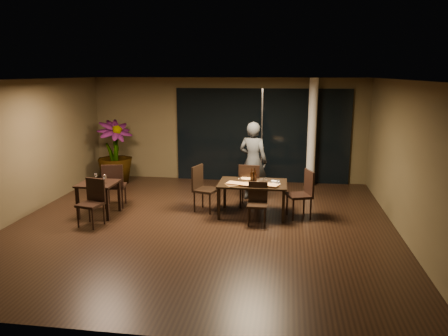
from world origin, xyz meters
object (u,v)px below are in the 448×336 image
Objects in this scene: chair_side_near at (93,200)px; bottle_a at (252,175)px; chair_main_far at (250,183)px; potted_plant at (115,152)px; chair_main_left at (202,186)px; chair_side_far at (114,183)px; main_table at (253,186)px; side_table at (98,188)px; diner at (253,161)px; chair_main_near at (257,201)px; bottle_b at (255,176)px; bottle_c at (255,175)px; chair_main_right at (303,191)px.

bottle_a is at bearing 32.36° from chair_side_near.
chair_main_far is 4.41m from potted_plant.
chair_side_far reaches higher than chair_main_left.
main_table is 4.76m from potted_plant.
chair_side_near is 0.54× the size of potted_plant.
chair_side_near is at bearing -161.01° from main_table.
potted_plant is 4.72m from bottle_a.
potted_plant is (-0.75, 2.83, 0.28)m from side_table.
diner reaches higher than side_table.
bottle_b reaches higher than chair_main_near.
chair_side_near is at bearing -160.40° from bottle_b.
diner reaches higher than bottle_c.
main_table is 4.72× the size of bottle_a.
side_table is at bearing -171.02° from bottle_a.
potted_plant is at bearing 150.65° from main_table.
chair_main_near is 0.72m from bottle_a.
chair_main_left reaches higher than bottle_b.
chair_main_left is at bearing 60.31° from diner.
diner reaches higher than chair_side_near.
diner is 1.19m from bottle_a.
bottle_b is 0.84× the size of bottle_c.
chair_main_left is (-1.05, -0.39, 0.00)m from chair_main_far.
chair_main_left is 2.45m from chair_side_near.
chair_main_left is at bearing 175.27° from bottle_c.
bottle_a is (0.07, -1.18, -0.08)m from diner.
bottle_c is (3.29, 1.19, 0.36)m from chair_side_near.
chair_main_far is at bearing -23.74° from potted_plant.
chair_side_far is at bearing 179.54° from bottle_b.
chair_side_far is at bearing 169.81° from chair_main_near.
bottle_b is at bearing -30.75° from bottle_c.
potted_plant reaches higher than bottle_b.
bottle_a is (4.12, -2.30, 0.01)m from potted_plant.
main_table is at bearing -115.05° from bottle_c.
chair_side_near is at bearing 29.82° from chair_main_far.
bottle_a is (-0.17, 0.56, 0.42)m from chair_main_near.
bottle_b is at bearing 32.30° from chair_side_near.
side_table is 0.76× the size of chair_side_far.
bottle_a is 0.99× the size of bottle_c.
side_table is at bearing 66.76° from chair_side_far.
bottle_b is at bearing -28.42° from potted_plant.
bottle_a is 1.18× the size of bottle_b.
chair_main_near is 5.17m from potted_plant.
chair_main_right reaches higher than main_table.
main_table is 1.53× the size of chair_side_near.
chair_main_near is at bearing -0.42° from side_table.
chair_main_far is 3.56m from chair_side_near.
bottle_a reaches higher than chair_main_far.
diner is at bearing 27.46° from side_table.
chair_main_near is 2.74× the size of bottle_c.
bottle_a is at bearing 167.89° from chair_side_far.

